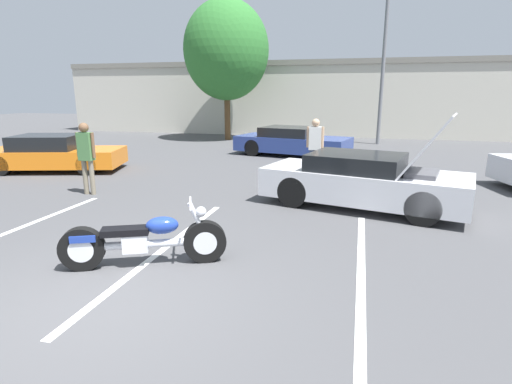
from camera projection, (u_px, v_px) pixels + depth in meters
name	position (u px, v px, depth m)	size (l,w,h in m)	color
ground_plane	(100.00, 305.00, 4.89)	(80.00, 80.00, 0.00)	#474749
parking_stripe_foreground	(6.00, 233.00, 7.38)	(0.12, 5.22, 0.01)	white
parking_stripe_middle	(163.00, 249.00, 6.60)	(0.12, 5.22, 0.01)	white
parking_stripe_back	(361.00, 270.00, 5.82)	(0.12, 5.22, 0.01)	white
far_building	(314.00, 96.00, 25.10)	(32.00, 4.20, 4.40)	beige
light_pole	(386.00, 55.00, 19.25)	(1.21, 0.28, 7.84)	slate
tree_background	(226.00, 50.00, 21.09)	(4.51, 4.51, 7.32)	brown
motorcycle	(144.00, 241.00, 5.92)	(2.27, 1.18, 0.96)	black
show_car_hood_open	(364.00, 181.00, 8.95)	(4.71, 2.76, 2.12)	silver
parked_car_mid_row	(292.00, 142.00, 16.48)	(4.89, 2.88, 1.17)	navy
parked_car_left_row	(53.00, 154.00, 13.21)	(4.66, 2.93, 1.19)	orange
spectator_near_motorcycle	(86.00, 152.00, 9.97)	(0.52, 0.24, 1.82)	gray
spectator_by_show_car	(315.00, 143.00, 11.92)	(0.52, 0.23, 1.79)	#38476B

